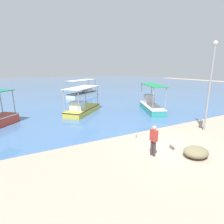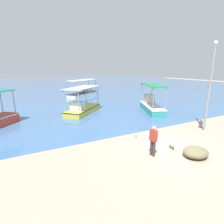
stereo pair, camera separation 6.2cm
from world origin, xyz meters
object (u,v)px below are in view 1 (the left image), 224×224
Objects in this scene: fishing_boat_far_left at (83,93)px; mooring_bollard at (201,123)px; fishing_boat_near_left at (82,108)px; glass_bottle at (136,136)px; lamp_post at (210,83)px; pelican at (173,143)px; net_pile at (196,152)px; fishing_boat_center at (151,105)px; fisherman_standing at (154,140)px.

mooring_bollard is at bearing -81.17° from fishing_boat_far_left.
fishing_boat_near_left is 8.26m from glass_bottle.
glass_bottle is (-5.49, 1.18, -3.48)m from lamp_post.
fishing_boat_near_left is 6.17× the size of pelican.
fishing_boat_far_left is at bearing 86.47° from net_pile.
fishing_boat_near_left is at bearing -109.21° from fishing_boat_far_left.
lamp_post is (6.62, -9.35, 3.01)m from fishing_boat_near_left.
fishing_boat_center is at bearing 88.24° from mooring_bollard.
net_pile is at bearing -71.98° from pelican.
fishing_boat_far_left is 20.73m from lamp_post.
fishing_boat_near_left is 3.56× the size of net_pile.
lamp_post is at bearing -54.70° from fishing_boat_near_left.
fishing_boat_near_left is 11.23m from mooring_bollard.
fishing_boat_near_left reaches higher than glass_bottle.
net_pile is at bearing -31.30° from fisherman_standing.
mooring_bollard is 0.39× the size of fisherman_standing.
fishing_boat_center reaches higher than glass_bottle.
lamp_post reaches higher than pelican.
fisherman_standing is at bearing -164.42° from mooring_bollard.
fishing_boat_far_left is at bearing 85.17° from pelican.
fishing_boat_near_left reaches higher than fisherman_standing.
fishing_boat_near_left is at bearing 160.04° from fishing_boat_center.
fishing_boat_center reaches higher than fisherman_standing.
net_pile is at bearing -149.45° from lamp_post.
fishing_boat_near_left is at bearing 100.75° from pelican.
mooring_bollard is 5.82m from glass_bottle.
lamp_post is 3.29m from mooring_bollard.
net_pile is (-4.20, -2.48, -3.32)m from lamp_post.
fisherman_standing is (-1.54, -0.08, 0.53)m from pelican.
mooring_bollard is 0.47× the size of net_pile.
pelican is at bearing 108.02° from net_pile.
net_pile is (1.95, -1.18, -0.64)m from fisherman_standing.
pelican is 5.75m from lamp_post.
net_pile is (-1.41, -22.81, -0.37)m from fishing_boat_far_left.
fishing_boat_far_left is at bearing 97.83° from lamp_post.
fishing_boat_far_left is 21.88m from fisherman_standing.
lamp_post reaches higher than mooring_bollard.
fishing_boat_center is (7.10, -2.58, 0.06)m from fishing_boat_near_left.
pelican is at bearing 3.01° from fisherman_standing.
fishing_boat_center is at bearing -19.96° from fishing_boat_near_left.
pelican is 5.19m from mooring_bollard.
fishing_boat_near_left is at bearing 125.30° from lamp_post.
fisherman_standing reaches higher than pelican.
fishing_boat_far_left is 0.96× the size of lamp_post.
fisherman_standing reaches higher than mooring_bollard.
pelican is 2.57m from glass_bottle.
glass_bottle is (-2.70, -19.15, -0.53)m from fishing_boat_far_left.
mooring_bollard is at bearing -52.04° from fishing_boat_near_left.
fishing_boat_near_left is 12.08m from net_pile.
fishing_boat_far_left reaches higher than fishing_boat_near_left.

